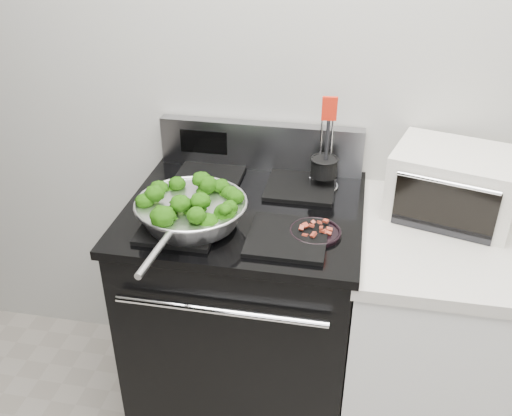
% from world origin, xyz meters
% --- Properties ---
extents(back_wall, '(4.00, 0.02, 2.70)m').
position_xyz_m(back_wall, '(0.00, 1.75, 1.35)').
color(back_wall, '#B3B1AA').
rests_on(back_wall, ground).
extents(gas_range, '(0.79, 0.69, 1.13)m').
position_xyz_m(gas_range, '(-0.30, 1.41, 0.49)').
color(gas_range, black).
rests_on(gas_range, floor).
extents(counter, '(0.62, 0.68, 0.92)m').
position_xyz_m(counter, '(0.39, 1.41, 0.46)').
color(counter, white).
rests_on(counter, floor).
extents(skillet, '(0.36, 0.56, 0.08)m').
position_xyz_m(skillet, '(-0.44, 1.26, 1.00)').
color(skillet, silver).
rests_on(skillet, gas_range).
extents(broccoli_pile, '(0.28, 0.28, 0.10)m').
position_xyz_m(broccoli_pile, '(-0.44, 1.26, 1.02)').
color(broccoli_pile, black).
rests_on(broccoli_pile, skillet).
extents(bacon_plate, '(0.16, 0.16, 0.04)m').
position_xyz_m(bacon_plate, '(-0.05, 1.29, 0.97)').
color(bacon_plate, black).
rests_on(bacon_plate, gas_range).
extents(utensil_holder, '(0.11, 0.11, 0.34)m').
position_xyz_m(utensil_holder, '(-0.05, 1.60, 1.01)').
color(utensil_holder, silver).
rests_on(utensil_holder, gas_range).
extents(toaster_oven, '(0.46, 0.39, 0.22)m').
position_xyz_m(toaster_oven, '(0.38, 1.55, 1.03)').
color(toaster_oven, white).
rests_on(toaster_oven, counter).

